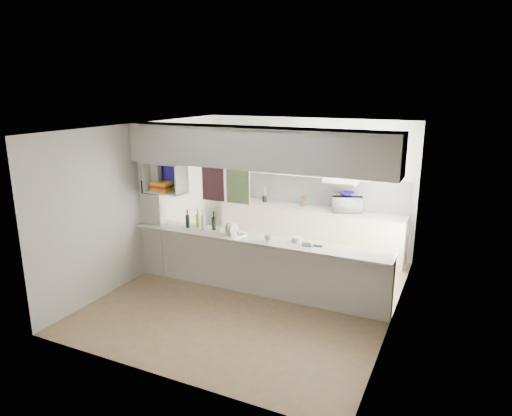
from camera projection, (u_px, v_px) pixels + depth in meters
The scene contains 16 objects.
floor at pixel (255, 293), 7.23m from camera, with size 4.80×4.80×0.00m, color #8C6F51.
ceiling at pixel (255, 127), 6.57m from camera, with size 4.80×4.80×0.00m, color white.
wall_back at pixel (307, 185), 9.00m from camera, with size 4.20×4.20×0.00m, color silver.
wall_left at pixel (143, 200), 7.76m from camera, with size 4.80×4.80×0.00m, color silver.
wall_right at pixel (398, 232), 6.03m from camera, with size 4.80×4.80×0.00m, color silver.
servery_partition at pixel (244, 190), 6.88m from camera, with size 4.20×0.50×2.60m.
cubby_shelf at pixel (166, 179), 7.38m from camera, with size 0.65×0.35×0.50m.
kitchen_run at pixel (309, 212), 8.82m from camera, with size 3.60×0.63×2.24m.
microwave at pixel (347, 203), 8.47m from camera, with size 0.54×0.37×0.30m, color white.
bowl at pixel (347, 194), 8.41m from camera, with size 0.26×0.26×0.06m, color #1A0E9B.
dish_rack at pixel (233, 230), 7.12m from camera, with size 0.43×0.37×0.20m.
cup at pixel (268, 238), 6.81m from camera, with size 0.11×0.11×0.09m, color white.
wine_bottles at pixel (201, 222), 7.41m from camera, with size 0.52×0.15×0.34m.
plastic_tubs at pixel (301, 241), 6.74m from camera, with size 0.49×0.23×0.07m.
utensil_jar at pixel (264, 199), 9.19m from camera, with size 0.09×0.09×0.13m, color black.
knife_block at pixel (304, 201), 8.87m from camera, with size 0.09×0.07×0.18m, color brown.
Camera 1 is at (2.84, -6.01, 3.14)m, focal length 32.00 mm.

